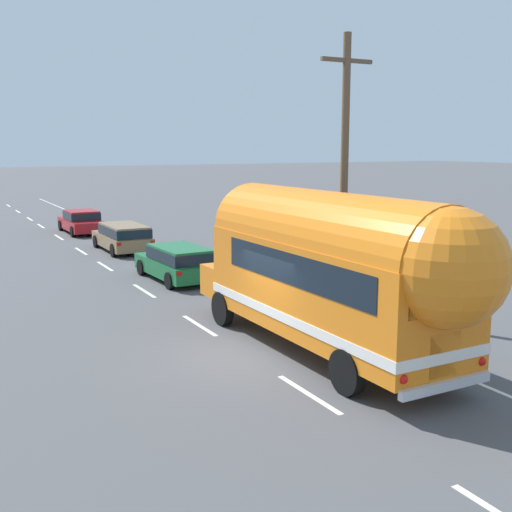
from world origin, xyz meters
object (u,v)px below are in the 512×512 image
Objects in this scene: utility_pole at (344,172)px; car_lead at (178,261)px; painted_bus at (336,267)px; car_third at (82,221)px; car_second at (123,236)px.

car_lead is (-2.78, 6.96, -3.64)m from utility_pole.
painted_bus is 26.11m from car_third.
car_lead is 0.96× the size of car_second.
car_third is (-0.26, 7.83, -0.05)m from car_second.
painted_bus is 2.36× the size of car_lead.
painted_bus is at bearing -90.08° from car_second.
utility_pole is at bearing 52.16° from painted_bus.
car_lead is at bearing 90.55° from painted_bus.
car_second is at bearing 100.19° from utility_pole.
car_lead is (-0.10, 10.42, -1.52)m from painted_bus.
utility_pole is 1.81× the size of car_third.
car_lead is 7.82m from car_second.
painted_bus is 2.27× the size of car_second.
utility_pole is at bearing -79.81° from car_second.
car_third is (-2.91, 22.61, -3.68)m from utility_pole.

